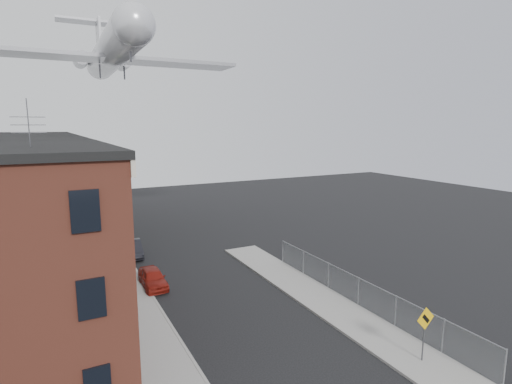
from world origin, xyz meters
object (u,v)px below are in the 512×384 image
(warning_sign, at_px, (425,326))
(street_tree, at_px, (100,206))
(car_mid, at_px, (132,249))
(car_far, at_px, (111,219))
(utility_pole, at_px, (111,213))
(airplane, at_px, (112,52))
(car_near, at_px, (153,278))

(warning_sign, distance_m, street_tree, 30.96)
(car_mid, xyz_separation_m, car_far, (-0.00, 12.89, -0.15))
(utility_pole, xyz_separation_m, car_far, (2.00, 16.32, -4.14))
(utility_pole, relative_size, airplane, 0.35)
(warning_sign, xyz_separation_m, car_mid, (-9.20, 22.45, -1.20))
(car_near, bearing_deg, car_far, 90.47)
(street_tree, relative_size, car_near, 1.35)
(street_tree, xyz_separation_m, car_near, (1.67, -13.97, -2.79))
(utility_pole, relative_size, street_tree, 1.73)
(warning_sign, relative_size, utility_pole, 0.31)
(utility_pole, bearing_deg, street_tree, 88.11)
(utility_pole, height_order, car_near, utility_pole)
(car_mid, bearing_deg, street_tree, 108.53)
(street_tree, relative_size, car_mid, 1.25)
(utility_pole, distance_m, car_mid, 5.63)
(utility_pole, height_order, car_mid, utility_pole)
(warning_sign, height_order, car_far, warning_sign)
(street_tree, relative_size, car_far, 1.41)
(utility_pole, bearing_deg, car_mid, 59.75)
(warning_sign, distance_m, airplane, 35.64)
(car_mid, bearing_deg, airplane, 91.20)
(car_near, xyz_separation_m, car_far, (-0.00, 20.37, -0.12))
(car_near, xyz_separation_m, car_mid, (0.00, 7.47, 0.03))
(car_mid, distance_m, car_far, 12.89)
(airplane, bearing_deg, street_tree, -144.13)
(street_tree, distance_m, airplane, 14.95)
(utility_pole, height_order, street_tree, utility_pole)
(street_tree, distance_m, car_near, 14.34)
(warning_sign, distance_m, utility_pole, 22.25)
(warning_sign, distance_m, car_near, 17.62)
(street_tree, bearing_deg, car_near, -83.17)
(car_far, xyz_separation_m, airplane, (0.40, -4.90, 17.64))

